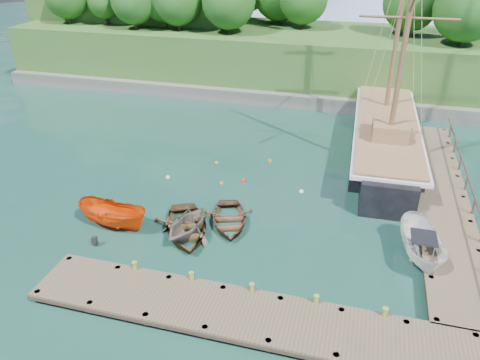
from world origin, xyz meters
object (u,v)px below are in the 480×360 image
(rowboat_2, at_px, (229,224))
(motorboat_orange, at_px, (115,226))
(schooner, at_px, (385,139))
(cabin_boat_white, at_px, (419,259))
(rowboat_1, at_px, (188,235))
(rowboat_0, at_px, (186,233))

(rowboat_2, xyz_separation_m, motorboat_orange, (-6.46, -2.02, 0.00))
(motorboat_orange, distance_m, schooner, 21.62)
(rowboat_2, distance_m, motorboat_orange, 6.77)
(rowboat_2, bearing_deg, cabin_boat_white, -21.19)
(schooner, bearing_deg, motorboat_orange, -136.26)
(rowboat_1, bearing_deg, rowboat_2, 52.03)
(rowboat_1, distance_m, rowboat_2, 2.63)
(cabin_boat_white, bearing_deg, rowboat_0, 174.80)
(rowboat_1, bearing_deg, rowboat_0, 145.28)
(rowboat_2, distance_m, schooner, 15.95)
(rowboat_0, distance_m, schooner, 18.45)
(rowboat_1, relative_size, rowboat_2, 0.85)
(rowboat_2, xyz_separation_m, schooner, (8.79, 13.27, 1.08))
(rowboat_2, height_order, cabin_boat_white, cabin_boat_white)
(rowboat_1, relative_size, cabin_boat_white, 0.74)
(rowboat_0, relative_size, motorboat_orange, 1.09)
(schooner, bearing_deg, cabin_boat_white, -83.15)
(rowboat_0, relative_size, cabin_boat_white, 1.00)
(cabin_boat_white, bearing_deg, rowboat_1, 175.59)
(rowboat_0, bearing_deg, cabin_boat_white, -21.21)
(rowboat_1, distance_m, cabin_boat_white, 12.81)
(cabin_boat_white, bearing_deg, rowboat_2, 167.46)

